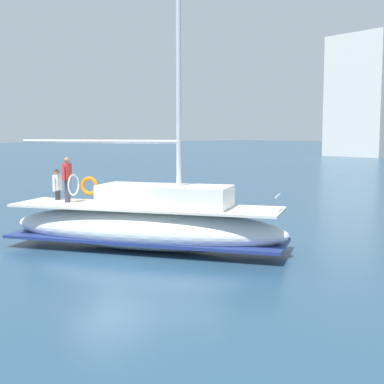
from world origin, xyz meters
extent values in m
plane|color=navy|center=(0.00, 0.00, 0.00)|extent=(400.00, 400.00, 0.00)
ellipsoid|color=white|center=(0.24, 1.33, 0.70)|extent=(9.24, 7.48, 1.40)
cube|color=navy|center=(0.24, 1.33, 0.39)|extent=(9.09, 7.39, 0.10)
cube|color=beige|center=(0.24, 1.33, 1.44)|extent=(8.73, 7.05, 0.08)
cube|color=white|center=(0.83, 1.75, 1.83)|extent=(4.50, 3.86, 0.70)
cylinder|color=silver|center=(1.22, 2.02, 6.49)|extent=(0.16, 0.16, 10.03)
cylinder|color=#B7B7BC|center=(-1.13, 0.37, 3.60)|extent=(4.78, 3.41, 0.12)
cylinder|color=silver|center=(3.86, 3.87, 1.95)|extent=(0.57, 0.77, 0.06)
torus|color=orange|center=(-2.59, 0.78, 1.95)|extent=(0.65, 0.52, 0.70)
cylinder|color=#33333D|center=(-2.11, -0.32, 1.88)|extent=(0.20, 0.20, 0.80)
cube|color=red|center=(-2.11, -0.32, 2.56)|extent=(0.35, 0.38, 0.56)
sphere|color=#9E7051|center=(-2.11, -0.32, 2.95)|extent=(0.20, 0.20, 0.20)
cylinder|color=red|center=(-2.24, -0.14, 2.51)|extent=(0.09, 0.09, 0.50)
cylinder|color=red|center=(-1.99, -0.50, 2.51)|extent=(0.09, 0.09, 0.50)
cylinder|color=#33333D|center=(-3.02, -0.29, 1.66)|extent=(0.20, 0.20, 0.35)
cube|color=white|center=(-3.02, -0.29, 2.11)|extent=(0.35, 0.38, 0.56)
sphere|color=#9E7051|center=(-3.02, -0.29, 2.50)|extent=(0.20, 0.20, 0.20)
cylinder|color=white|center=(-3.15, -0.11, 2.06)|extent=(0.09, 0.09, 0.50)
cylinder|color=white|center=(-2.89, -0.47, 2.06)|extent=(0.09, 0.09, 0.50)
torus|color=silver|center=(-1.92, -0.18, 2.10)|extent=(0.49, 0.66, 0.76)
cube|color=silver|center=(-38.82, 71.97, 9.92)|extent=(11.01, 11.20, 19.84)
camera|label=1|loc=(15.37, -8.49, 3.89)|focal=50.96mm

